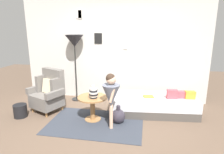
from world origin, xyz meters
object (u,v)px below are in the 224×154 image
at_px(armchair, 49,92).
at_px(demijohn_near, 118,116).
at_px(side_table, 92,103).
at_px(magazine_basket, 20,111).
at_px(person_child, 111,94).
at_px(vase_striped, 93,93).
at_px(book_on_daybed, 148,96).
at_px(floor_lamp, 75,43).
at_px(daybed, 153,105).

bearing_deg(armchair, demijohn_near, -11.39).
xyz_separation_m(side_table, magazine_basket, (-1.59, -0.15, -0.23)).
bearing_deg(side_table, person_child, -29.82).
height_order(side_table, vase_striped, vase_striped).
xyz_separation_m(armchair, book_on_daybed, (2.27, 0.20, -0.02)).
bearing_deg(magazine_basket, vase_striped, 3.22).
xyz_separation_m(book_on_daybed, demijohn_near, (-0.59, -0.53, -0.27)).
bearing_deg(demijohn_near, person_child, -117.15).
xyz_separation_m(vase_striped, book_on_daybed, (1.10, 0.55, -0.20)).
bearing_deg(magazine_basket, floor_lamp, 55.47).
height_order(side_table, person_child, person_child).
height_order(daybed, side_table, side_table).
bearing_deg(demijohn_near, armchair, 168.61).
xyz_separation_m(side_table, book_on_daybed, (1.14, 0.49, 0.04)).
height_order(armchair, book_on_daybed, armchair).
xyz_separation_m(daybed, magazine_basket, (-2.83, -0.72, -0.06)).
bearing_deg(floor_lamp, book_on_daybed, -17.21).
height_order(floor_lamp, demijohn_near, floor_lamp).
relative_size(person_child, magazine_basket, 3.86).
distance_m(side_table, vase_striped, 0.26).
xyz_separation_m(daybed, side_table, (-1.24, -0.57, 0.17)).
relative_size(vase_striped, floor_lamp, 0.15).
bearing_deg(side_table, daybed, 24.60).
xyz_separation_m(side_table, vase_striped, (0.04, -0.06, 0.25)).
relative_size(armchair, floor_lamp, 0.57).
relative_size(armchair, side_table, 1.59).
height_order(daybed, floor_lamp, floor_lamp).
xyz_separation_m(floor_lamp, demijohn_near, (1.29, -1.12, -1.36)).
bearing_deg(demijohn_near, floor_lamp, 139.13).
distance_m(vase_striped, floor_lamp, 1.64).
bearing_deg(floor_lamp, person_child, -48.31).
distance_m(book_on_daybed, magazine_basket, 2.81).
height_order(daybed, person_child, person_child).
xyz_separation_m(armchair, magazine_basket, (-0.46, -0.45, -0.30)).
bearing_deg(side_table, demijohn_near, -4.28).
bearing_deg(daybed, demijohn_near, -138.75).
distance_m(armchair, daybed, 2.40).
distance_m(armchair, side_table, 1.17).
distance_m(armchair, magazine_basket, 0.71).
bearing_deg(magazine_basket, daybed, 14.24).
relative_size(daybed, magazine_basket, 7.02).
relative_size(side_table, demijohn_near, 1.64).
xyz_separation_m(daybed, demijohn_near, (-0.70, -0.61, -0.05)).
distance_m(side_table, floor_lamp, 1.73).
distance_m(vase_striped, person_child, 0.45).
bearing_deg(demijohn_near, book_on_daybed, 42.00).
relative_size(daybed, person_child, 1.82).
xyz_separation_m(demijohn_near, magazine_basket, (-2.13, -0.11, -0.01)).
distance_m(armchair, floor_lamp, 1.38).
bearing_deg(vase_striped, magazine_basket, -176.78).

